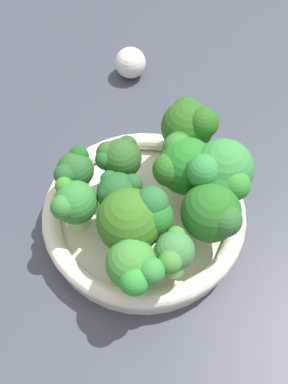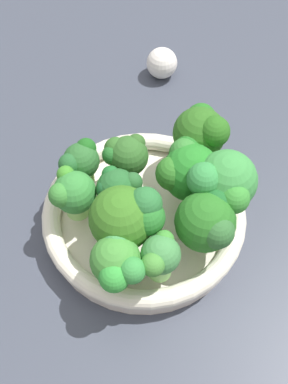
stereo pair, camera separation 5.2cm
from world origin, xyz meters
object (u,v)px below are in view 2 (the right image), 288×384
object	(u,v)px
broccoli_floret_0	(160,256)
broccoli_floret_8	(188,169)
broccoli_floret_5	(81,162)
broccoli_floret_1	(200,131)
broccoli_floret_9	(126,155)
broccoli_floret_6	(119,263)
broccoli_floret_3	(128,217)
broccoli_floret_2	(73,193)
broccoli_floret_7	(117,189)
broccoli_floret_10	(224,183)
bowl	(144,216)
broccoli_floret_4	(208,221)
garlic_bulb	(162,63)

from	to	relation	value
broccoli_floret_0	broccoli_floret_8	bearing A→B (deg)	12.99
broccoli_floret_0	broccoli_floret_5	bearing A→B (deg)	66.34
broccoli_floret_1	broccoli_floret_9	xyz separation A→B (cm)	(-6.39, 6.05, -1.23)
broccoli_floret_6	broccoli_floret_8	size ratio (longest dim) A/B	0.88
broccoli_floret_3	broccoli_floret_9	world-z (taller)	broccoli_floret_3
broccoli_floret_2	broccoli_floret_8	world-z (taller)	broccoli_floret_8
broccoli_floret_1	broccoli_floret_3	world-z (taller)	same
broccoli_floret_5	broccoli_floret_0	bearing A→B (deg)	-113.66
broccoli_floret_7	broccoli_floret_10	distance (cm)	11.35
bowl	broccoli_floret_4	distance (cm)	9.81
broccoli_floret_5	broccoli_floret_9	world-z (taller)	same
broccoli_floret_5	broccoli_floret_2	bearing A→B (deg)	-156.73
broccoli_floret_9	broccoli_floret_10	bearing A→B (deg)	-84.44
broccoli_floret_2	broccoli_floret_5	world-z (taller)	broccoli_floret_2
broccoli_floret_1	broccoli_floret_6	xyz separation A→B (cm)	(-18.38, -0.52, -0.87)
broccoli_floret_7	broccoli_floret_10	size ratio (longest dim) A/B	0.76
bowl	broccoli_floret_6	xyz separation A→B (cm)	(-8.96, -2.42, 5.83)
broccoli_floret_3	broccoli_floret_8	world-z (taller)	broccoli_floret_3
broccoli_floret_1	broccoli_floret_5	distance (cm)	13.99
broccoli_floret_1	broccoli_floret_7	xyz separation A→B (cm)	(-11.00, 4.31, -0.97)
broccoli_floret_7	broccoli_floret_10	xyz separation A→B (cm)	(5.73, -9.75, 1.00)
broccoli_floret_0	broccoli_floret_5	world-z (taller)	broccoli_floret_0
broccoli_floret_2	broccoli_floret_8	xyz separation A→B (cm)	(8.74, -9.29, 0.49)
broccoli_floret_7	broccoli_floret_10	bearing A→B (deg)	-59.57
broccoli_floret_8	broccoli_floret_10	size ratio (longest dim) A/B	0.88
broccoli_floret_3	broccoli_floret_10	bearing A→B (deg)	-37.23
broccoli_floret_2	broccoli_floret_5	size ratio (longest dim) A/B	1.03
broccoli_floret_2	broccoli_floret_4	world-z (taller)	broccoli_floret_4
broccoli_floret_6	broccoli_floret_2	bearing A→B (deg)	62.01
broccoli_floret_9	broccoli_floret_8	bearing A→B (deg)	-78.93
broccoli_floret_1	broccoli_floret_10	world-z (taller)	same
broccoli_floret_2	garlic_bulb	bearing A→B (deg)	9.28
garlic_bulb	broccoli_floret_1	bearing A→B (deg)	-138.82
broccoli_floret_5	garlic_bulb	distance (cm)	25.23
broccoli_floret_0	broccoli_floret_4	world-z (taller)	broccoli_floret_4
broccoli_floret_6	broccoli_floret_7	world-z (taller)	broccoli_floret_6
garlic_bulb	broccoli_floret_9	bearing A→B (deg)	-162.09
broccoli_floret_6	garlic_bulb	distance (cm)	36.11
broccoli_floret_1	broccoli_floret_4	distance (cm)	11.51
broccoli_floret_4	broccoli_floret_10	distance (cm)	4.68
broccoli_floret_2	broccoli_floret_0	bearing A→B (deg)	-99.45
broccoli_floret_4	broccoli_floret_6	bearing A→B (deg)	147.78
broccoli_floret_4	broccoli_floret_9	bearing A→B (deg)	73.78
broccoli_floret_1	broccoli_floret_4	xyz separation A→B (cm)	(-9.86, -5.89, -0.75)
broccoli_floret_9	broccoli_floret_5	bearing A→B (deg)	131.45
broccoli_floret_4	broccoli_floret_8	world-z (taller)	same
broccoli_floret_5	broccoli_floret_6	xyz separation A→B (cm)	(-8.58, -10.43, 0.30)
broccoli_floret_3	broccoli_floret_5	distance (cm)	9.75
garlic_bulb	broccoli_floret_6	bearing A→B (deg)	-157.97
broccoli_floret_3	broccoli_floret_5	bearing A→B (deg)	64.67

